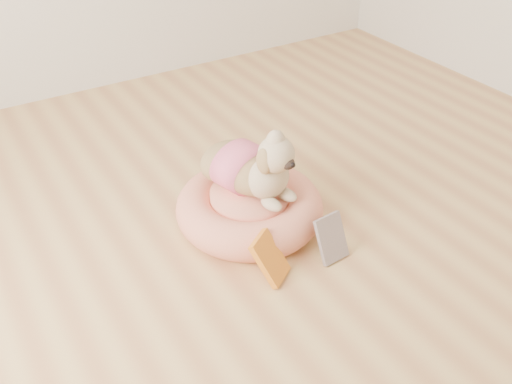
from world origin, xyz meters
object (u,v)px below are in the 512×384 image
book_yellow (270,258)px  pet_bed (250,208)px  dog (252,156)px  book_white (331,238)px

book_yellow → pet_bed: bearing=38.4°
dog → book_white: size_ratio=2.41×
dog → book_yellow: dog is taller
dog → book_yellow: bearing=-125.0°
dog → book_white: dog is taller
book_yellow → book_white: (0.26, -0.03, 0.00)m
book_yellow → dog: bearing=36.3°
pet_bed → book_yellow: book_yellow is taller
pet_bed → dog: dog is taller
dog → book_yellow: (-0.12, -0.32, -0.23)m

